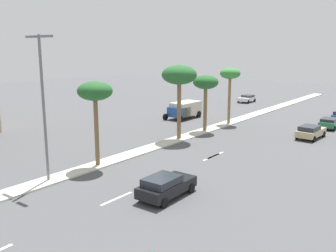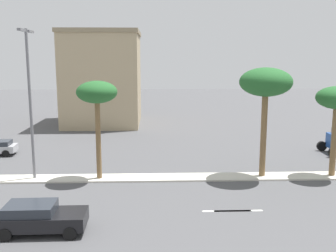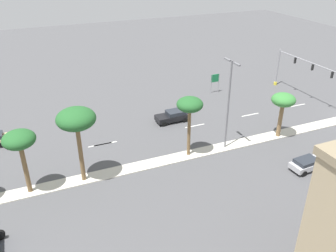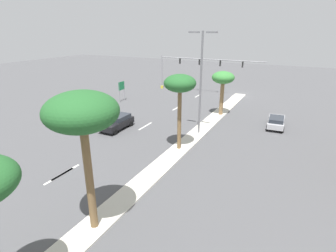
# 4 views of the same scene
# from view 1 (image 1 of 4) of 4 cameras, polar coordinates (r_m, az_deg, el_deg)

# --- Properties ---
(ground_plane) EXTENTS (160.00, 160.00, 0.00)m
(ground_plane) POSITION_cam_1_polar(r_m,az_deg,el_deg) (38.40, -0.36, -2.72)
(ground_plane) COLOR #4C4C4F
(median_curb) EXTENTS (1.80, 88.54, 0.12)m
(median_curb) POSITION_cam_1_polar(r_m,az_deg,el_deg) (46.35, 7.10, -0.22)
(median_curb) COLOR beige
(median_curb) RESTS_ON ground
(lane_stripe_trailing) EXTENTS (0.20, 2.80, 0.01)m
(lane_stripe_trailing) POSITION_cam_1_polar(r_m,az_deg,el_deg) (24.92, -7.87, -10.97)
(lane_stripe_trailing) COLOR silver
(lane_stripe_trailing) RESTS_ON ground
(lane_stripe_leading) EXTENTS (0.20, 2.80, 0.01)m
(lane_stripe_leading) POSITION_cam_1_polar(r_m,az_deg,el_deg) (34.48, 7.26, -4.49)
(lane_stripe_leading) COLOR silver
(lane_stripe_leading) RESTS_ON ground
(lane_stripe_rear) EXTENTS (0.20, 2.80, 0.01)m
(lane_stripe_rear) POSITION_cam_1_polar(r_m,az_deg,el_deg) (33.94, 6.70, -4.74)
(lane_stripe_rear) COLOR silver
(lane_stripe_rear) RESTS_ON ground
(palm_tree_near) EXTENTS (2.84, 2.84, 6.95)m
(palm_tree_near) POSITION_cam_1_polar(r_m,az_deg,el_deg) (30.43, -11.14, 4.96)
(palm_tree_near) COLOR brown
(palm_tree_near) RESTS_ON median_curb
(palm_tree_front) EXTENTS (3.71, 3.71, 7.84)m
(palm_tree_front) POSITION_cam_1_polar(r_m,az_deg,el_deg) (39.27, 1.74, 7.65)
(palm_tree_front) COLOR brown
(palm_tree_front) RESTS_ON median_curb
(palm_tree_outboard) EXTENTS (2.96, 2.96, 6.52)m
(palm_tree_outboard) POSITION_cam_1_polar(r_m,az_deg,el_deg) (43.59, 5.81, 6.46)
(palm_tree_outboard) COLOR brown
(palm_tree_outboard) RESTS_ON median_curb
(palm_tree_inboard) EXTENTS (2.61, 2.61, 7.15)m
(palm_tree_inboard) POSITION_cam_1_polar(r_m,az_deg,el_deg) (48.50, 9.51, 7.68)
(palm_tree_inboard) COLOR olive
(palm_tree_inboard) RESTS_ON median_curb
(street_lamp_mid) EXTENTS (2.90, 0.24, 10.45)m
(street_lamp_mid) POSITION_cam_1_polar(r_m,az_deg,el_deg) (27.74, -18.64, 4.12)
(street_lamp_mid) COLOR slate
(street_lamp_mid) RESTS_ON median_curb
(sedan_tan_far) EXTENTS (2.21, 4.46, 1.45)m
(sedan_tan_far) POSITION_cam_1_polar(r_m,az_deg,el_deg) (43.40, 21.03, -0.77)
(sedan_tan_far) COLOR tan
(sedan_tan_far) RESTS_ON ground
(sedan_white_near) EXTENTS (2.11, 3.84, 1.32)m
(sedan_white_near) POSITION_cam_1_polar(r_m,az_deg,el_deg) (69.88, 12.02, 4.17)
(sedan_white_near) COLOR silver
(sedan_white_near) RESTS_ON ground
(sedan_black_left) EXTENTS (2.11, 4.39, 1.51)m
(sedan_black_left) POSITION_cam_1_polar(r_m,az_deg,el_deg) (24.63, -0.35, -9.14)
(sedan_black_left) COLOR black
(sedan_black_left) RESTS_ON ground
(sedan_green_leading) EXTENTS (2.09, 4.28, 1.32)m
(sedan_green_leading) POSITION_cam_1_polar(r_m,az_deg,el_deg) (49.87, 23.52, 0.51)
(sedan_green_leading) COLOR #287047
(sedan_green_leading) RESTS_ON ground
(box_truck) EXTENTS (2.76, 5.86, 2.30)m
(box_truck) POSITION_cam_1_polar(r_m,az_deg,el_deg) (52.24, 2.46, 2.56)
(box_truck) COLOR #234C99
(box_truck) RESTS_ON ground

